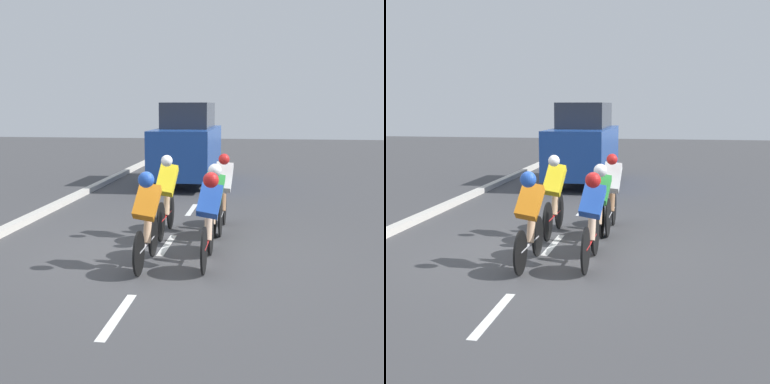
# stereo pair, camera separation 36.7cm
# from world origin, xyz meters

# --- Properties ---
(ground_plane) EXTENTS (60.00, 60.00, 0.00)m
(ground_plane) POSITION_xyz_m (0.00, 0.00, 0.00)
(ground_plane) COLOR #424244
(lane_stripe_near) EXTENTS (0.12, 1.40, 0.01)m
(lane_stripe_near) POSITION_xyz_m (0.00, 2.66, 0.00)
(lane_stripe_near) COLOR white
(lane_stripe_near) RESTS_ON ground
(lane_stripe_mid) EXTENTS (0.12, 1.40, 0.01)m
(lane_stripe_mid) POSITION_xyz_m (0.00, -0.54, 0.00)
(lane_stripe_mid) COLOR white
(lane_stripe_mid) RESTS_ON ground
(lane_stripe_far) EXTENTS (0.12, 1.40, 0.01)m
(lane_stripe_far) POSITION_xyz_m (0.00, -3.74, 0.00)
(lane_stripe_far) COLOR white
(lane_stripe_far) RESTS_ON ground
(cyclist_orange) EXTENTS (0.40, 1.65, 1.48)m
(cyclist_orange) POSITION_xyz_m (0.07, 0.75, 0.79)
(cyclist_orange) COLOR black
(cyclist_orange) RESTS_ON ground
(cyclist_green) EXTENTS (0.40, 1.63, 1.46)m
(cyclist_green) POSITION_xyz_m (-0.79, -0.63, 0.77)
(cyclist_green) COLOR black
(cyclist_green) RESTS_ON ground
(cyclist_yellow) EXTENTS (0.40, 1.72, 1.54)m
(cyclist_yellow) POSITION_xyz_m (0.13, -1.22, 0.79)
(cyclist_yellow) COLOR black
(cyclist_yellow) RESTS_ON ground
(cyclist_blue) EXTENTS (0.40, 1.71, 1.47)m
(cyclist_blue) POSITION_xyz_m (-0.84, 0.54, 0.77)
(cyclist_blue) COLOR black
(cyclist_blue) RESTS_ON ground
(cyclist_white) EXTENTS (0.36, 1.72, 1.53)m
(cyclist_white) POSITION_xyz_m (-0.88, -1.73, 0.78)
(cyclist_white) COLOR black
(cyclist_white) RESTS_ON ground
(support_car) EXTENTS (1.70, 4.45, 2.48)m
(support_car) POSITION_xyz_m (0.69, -7.93, 1.22)
(support_car) COLOR black
(support_car) RESTS_ON ground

